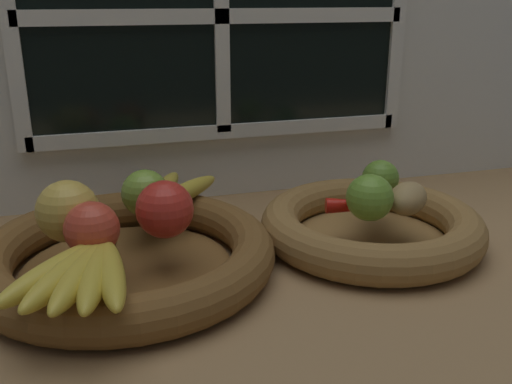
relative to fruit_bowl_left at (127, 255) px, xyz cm
name	(u,v)px	position (x,y,z in cm)	size (l,w,h in cm)	color
ground_plane	(271,272)	(18.97, -2.09, -4.06)	(140.00, 90.00, 3.00)	#9E774C
back_wall	(219,35)	(18.97, 27.68, 25.32)	(140.00, 4.60, 55.00)	silver
fruit_bowl_left	(127,255)	(0.00, 0.00, 0.00)	(38.35, 38.35, 5.50)	brown
fruit_bowl_right	(371,226)	(34.76, 0.00, 0.01)	(32.00, 32.00, 5.50)	olive
apple_green_back	(145,193)	(3.38, 5.96, 6.17)	(6.47, 6.47, 6.47)	#7AA338
apple_golden_left	(68,211)	(-6.54, 0.07, 6.76)	(7.65, 7.65, 7.65)	gold
apple_red_front	(92,229)	(-3.85, -5.00, 6.15)	(6.43, 6.43, 6.43)	#CC422D
apple_red_right	(165,210)	(4.98, -2.43, 6.55)	(7.24, 7.24, 7.24)	red
banana_bunch_front	(83,272)	(-5.06, -12.27, 4.36)	(13.54, 17.83, 2.86)	gold
banana_bunch_back	(161,192)	(6.15, 11.10, 4.29)	(14.27, 17.82, 2.71)	gold
potato_large	(373,194)	(34.76, 0.00, 4.98)	(7.21, 5.68, 4.08)	#A38451
potato_small	(408,198)	(38.20, -3.45, 5.13)	(7.62, 4.87, 4.39)	#A38451
lime_near	(370,198)	(31.97, -4.17, 6.12)	(6.37, 6.37, 6.37)	#6B9E33
lime_far	(380,178)	(38.00, 4.17, 5.70)	(5.54, 5.54, 5.54)	olive
chili_pepper	(374,205)	(34.03, -1.73, 4.04)	(2.22, 2.22, 13.76)	red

